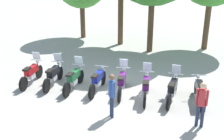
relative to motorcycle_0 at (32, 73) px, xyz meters
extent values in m
plane|color=#9E9B93|center=(3.75, -0.06, -0.52)|extent=(80.00, 80.00, 0.00)
cylinder|color=black|center=(-0.05, 0.73, -0.20)|extent=(0.15, 0.65, 0.64)
cylinder|color=black|center=(0.06, -0.81, -0.20)|extent=(0.15, 0.65, 0.64)
cube|color=silver|center=(-0.05, 0.73, 0.14)|extent=(0.15, 0.37, 0.04)
cube|color=red|center=(0.00, 0.01, 0.15)|extent=(0.33, 0.97, 0.30)
cube|color=silver|center=(0.01, -0.04, -0.12)|extent=(0.25, 0.42, 0.24)
cube|color=black|center=(0.03, -0.39, 0.34)|extent=(0.27, 0.46, 0.08)
cylinder|color=silver|center=(-0.04, 0.64, 0.12)|extent=(0.07, 0.23, 0.64)
cylinder|color=silver|center=(-0.04, 0.55, 0.45)|extent=(0.62, 0.08, 0.04)
sphere|color=silver|center=(-0.05, 0.68, 0.33)|extent=(0.17, 0.17, 0.16)
cylinder|color=silver|center=(-0.13, -0.35, -0.18)|extent=(0.12, 0.70, 0.07)
cube|color=silver|center=(-0.04, 0.61, 0.65)|extent=(0.37, 0.16, 0.39)
cylinder|color=black|center=(1.01, 0.82, -0.20)|extent=(0.15, 0.65, 0.64)
cylinder|color=black|center=(1.14, -0.72, -0.20)|extent=(0.15, 0.65, 0.64)
cube|color=silver|center=(1.01, 0.82, 0.14)|extent=(0.15, 0.37, 0.04)
cube|color=black|center=(1.07, 0.10, 0.15)|extent=(0.34, 0.97, 0.30)
cube|color=silver|center=(1.08, 0.05, -0.12)|extent=(0.25, 0.42, 0.24)
cube|color=black|center=(1.10, -0.30, 0.34)|extent=(0.28, 0.46, 0.08)
cylinder|color=silver|center=(1.02, 0.73, 0.12)|extent=(0.07, 0.23, 0.64)
cylinder|color=silver|center=(1.03, 0.64, 0.45)|extent=(0.62, 0.09, 0.04)
sphere|color=silver|center=(1.02, 0.77, 0.33)|extent=(0.17, 0.17, 0.16)
cylinder|color=silver|center=(0.94, -0.26, -0.18)|extent=(0.13, 0.70, 0.07)
cube|color=silver|center=(1.02, 0.70, 0.65)|extent=(0.37, 0.16, 0.39)
cylinder|color=black|center=(2.14, 0.68, -0.20)|extent=(0.10, 0.64, 0.64)
cylinder|color=black|center=(2.15, -0.87, -0.20)|extent=(0.10, 0.64, 0.64)
cube|color=silver|center=(2.14, 0.68, 0.14)|extent=(0.12, 0.36, 0.04)
cube|color=#1E6033|center=(2.14, -0.05, 0.15)|extent=(0.26, 0.95, 0.30)
cube|color=silver|center=(2.14, -0.10, -0.12)|extent=(0.22, 0.40, 0.24)
cube|color=black|center=(2.15, -0.45, 0.34)|extent=(0.24, 0.44, 0.08)
cylinder|color=silver|center=(2.14, 0.59, 0.12)|extent=(0.05, 0.23, 0.64)
cylinder|color=silver|center=(2.14, 0.50, 0.45)|extent=(0.62, 0.04, 0.04)
sphere|color=silver|center=(2.14, 0.63, 0.33)|extent=(0.16, 0.16, 0.16)
cylinder|color=silver|center=(1.99, -0.40, -0.18)|extent=(0.07, 0.70, 0.07)
cube|color=silver|center=(2.14, 0.56, 0.65)|extent=(0.36, 0.13, 0.39)
cylinder|color=black|center=(3.21, 0.81, -0.20)|extent=(0.11, 0.64, 0.64)
cylinder|color=black|center=(3.22, -0.74, -0.20)|extent=(0.11, 0.64, 0.64)
cube|color=silver|center=(3.21, 0.81, 0.14)|extent=(0.12, 0.36, 0.04)
cube|color=navy|center=(3.21, 0.08, 0.15)|extent=(0.27, 0.95, 0.30)
cube|color=silver|center=(3.21, 0.03, -0.12)|extent=(0.22, 0.40, 0.24)
cube|color=black|center=(3.22, -0.32, 0.34)|extent=(0.24, 0.44, 0.08)
cylinder|color=silver|center=(3.21, 0.72, 0.12)|extent=(0.05, 0.23, 0.64)
cylinder|color=silver|center=(3.21, 0.63, 0.45)|extent=(0.62, 0.04, 0.04)
sphere|color=silver|center=(3.21, 0.76, 0.33)|extent=(0.16, 0.16, 0.16)
cylinder|color=silver|center=(3.06, -0.27, -0.18)|extent=(0.08, 0.70, 0.07)
cylinder|color=black|center=(4.18, 0.86, -0.20)|extent=(0.18, 0.65, 0.64)
cylinder|color=black|center=(4.38, -0.67, -0.20)|extent=(0.18, 0.65, 0.64)
cube|color=silver|center=(4.18, 0.86, 0.14)|extent=(0.17, 0.37, 0.04)
cube|color=#59196B|center=(4.28, 0.15, 0.15)|extent=(0.38, 0.98, 0.30)
cube|color=silver|center=(4.28, 0.10, -0.12)|extent=(0.27, 0.43, 0.24)
cube|color=black|center=(4.33, -0.25, 0.34)|extent=(0.30, 0.47, 0.08)
cylinder|color=silver|center=(4.19, 0.77, 0.12)|extent=(0.08, 0.23, 0.64)
cylinder|color=silver|center=(4.21, 0.69, 0.45)|extent=(0.62, 0.12, 0.04)
sphere|color=silver|center=(4.19, 0.81, 0.33)|extent=(0.18, 0.18, 0.16)
cylinder|color=silver|center=(4.16, -0.22, -0.18)|extent=(0.16, 0.70, 0.07)
cube|color=silver|center=(4.20, 0.75, 0.65)|extent=(0.37, 0.18, 0.39)
cylinder|color=black|center=(5.26, 0.67, -0.20)|extent=(0.18, 0.65, 0.64)
cylinder|color=black|center=(5.45, -0.87, -0.20)|extent=(0.18, 0.65, 0.64)
cube|color=silver|center=(5.26, 0.67, 0.14)|extent=(0.16, 0.37, 0.04)
cube|color=#59196B|center=(5.35, -0.05, 0.15)|extent=(0.37, 0.97, 0.30)
cube|color=silver|center=(5.35, -0.10, -0.12)|extent=(0.27, 0.42, 0.24)
cube|color=black|center=(5.40, -0.44, 0.34)|extent=(0.29, 0.47, 0.08)
cylinder|color=silver|center=(5.27, 0.58, 0.12)|extent=(0.08, 0.23, 0.64)
cylinder|color=silver|center=(5.28, 0.49, 0.45)|extent=(0.62, 0.11, 0.04)
sphere|color=silver|center=(5.27, 0.62, 0.33)|extent=(0.18, 0.18, 0.16)
cylinder|color=silver|center=(5.23, -0.41, -0.18)|extent=(0.15, 0.70, 0.07)
cube|color=silver|center=(5.27, 0.55, 0.65)|extent=(0.37, 0.17, 0.39)
cylinder|color=black|center=(6.49, 0.74, -0.20)|extent=(0.15, 0.65, 0.64)
cylinder|color=black|center=(6.36, -0.80, -0.20)|extent=(0.15, 0.65, 0.64)
cube|color=silver|center=(6.49, 0.74, 0.14)|extent=(0.15, 0.37, 0.04)
cube|color=black|center=(6.43, 0.02, 0.15)|extent=(0.34, 0.97, 0.30)
cube|color=silver|center=(6.42, -0.03, -0.12)|extent=(0.25, 0.42, 0.24)
cube|color=black|center=(6.39, -0.38, 0.34)|extent=(0.28, 0.46, 0.08)
cylinder|color=silver|center=(6.48, 0.65, 0.12)|extent=(0.07, 0.23, 0.64)
cylinder|color=silver|center=(6.47, 0.56, 0.45)|extent=(0.62, 0.09, 0.04)
sphere|color=silver|center=(6.49, 0.69, 0.33)|extent=(0.17, 0.17, 0.16)
cylinder|color=silver|center=(6.24, -0.32, -0.18)|extent=(0.13, 0.70, 0.07)
cube|color=silver|center=(6.48, 0.62, 0.65)|extent=(0.37, 0.16, 0.39)
cylinder|color=black|center=(7.38, 0.86, -0.20)|extent=(0.19, 0.65, 0.64)
cylinder|color=black|center=(7.61, -0.68, -0.20)|extent=(0.19, 0.65, 0.64)
cube|color=silver|center=(7.38, 0.86, 0.14)|extent=(0.17, 0.37, 0.04)
cube|color=black|center=(7.49, 0.14, 0.15)|extent=(0.40, 0.98, 0.30)
cube|color=silver|center=(7.49, 0.09, -0.12)|extent=(0.28, 0.43, 0.24)
cube|color=black|center=(7.55, -0.26, 0.34)|extent=(0.30, 0.47, 0.08)
cylinder|color=silver|center=(7.39, 0.77, 0.12)|extent=(0.08, 0.23, 0.64)
cylinder|color=silver|center=(7.40, 0.68, 0.45)|extent=(0.62, 0.13, 0.04)
sphere|color=silver|center=(7.38, 0.81, 0.33)|extent=(0.18, 0.18, 0.16)
cylinder|color=silver|center=(7.38, -0.23, -0.18)|extent=(0.17, 0.70, 0.07)
cylinder|color=#232D4C|center=(7.57, -1.74, -0.12)|extent=(0.12, 0.12, 0.80)
cylinder|color=#232D4C|center=(7.40, -1.72, -0.12)|extent=(0.12, 0.12, 0.80)
cube|color=#B22D33|center=(7.49, -1.73, 0.58)|extent=(0.24, 0.22, 0.60)
cylinder|color=#B22D33|center=(7.65, -1.75, 0.60)|extent=(0.09, 0.09, 0.57)
cylinder|color=#B22D33|center=(7.33, -1.72, 0.60)|extent=(0.09, 0.09, 0.57)
sphere|color=#DBAD89|center=(7.49, -1.73, 1.02)|extent=(0.24, 0.24, 0.22)
cylinder|color=#232D4C|center=(4.37, -1.83, -0.11)|extent=(0.15, 0.15, 0.81)
cylinder|color=#232D4C|center=(4.45, -1.98, -0.11)|extent=(0.15, 0.15, 0.81)
cube|color=#33519E|center=(4.41, -1.91, 0.59)|extent=(0.28, 0.29, 0.61)
cylinder|color=#33519E|center=(4.34, -1.77, 0.61)|extent=(0.11, 0.11, 0.58)
cylinder|color=#33519E|center=(4.49, -2.05, 0.61)|extent=(0.11, 0.11, 0.58)
sphere|color=brown|center=(4.41, -1.91, 1.04)|extent=(0.30, 0.30, 0.22)
cylinder|color=brown|center=(-0.96, 8.92, 0.86)|extent=(0.36, 0.36, 2.75)
cylinder|color=brown|center=(2.23, 7.84, 1.31)|extent=(0.36, 0.36, 3.65)
cylinder|color=brown|center=(4.46, 6.68, 1.32)|extent=(0.36, 0.36, 3.68)
cylinder|color=brown|center=(7.83, 8.21, 1.17)|extent=(0.36, 0.36, 3.38)
camera|label=1|loc=(6.93, -10.66, 4.76)|focal=45.28mm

